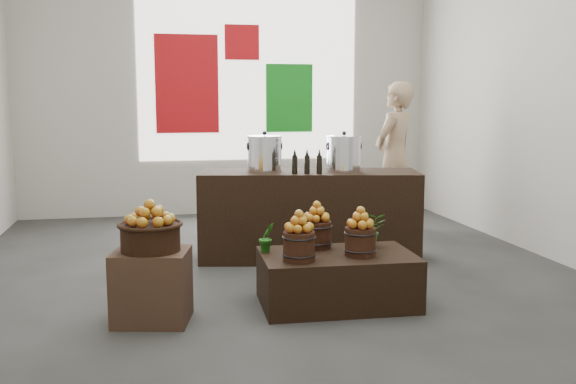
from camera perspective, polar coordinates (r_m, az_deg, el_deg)
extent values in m
plane|color=#3A3A37|center=(6.27, -1.45, -7.32)|extent=(7.00, 7.00, 0.00)
cube|color=#B4B0A6|center=(9.51, -5.33, 10.12)|extent=(6.00, 0.04, 4.00)
cube|color=white|center=(9.53, -3.49, 10.13)|extent=(3.20, 0.02, 2.40)
cube|color=#AF0D12|center=(9.43, -8.98, 9.46)|extent=(0.90, 0.04, 1.40)
cube|color=#137F1A|center=(9.62, 0.11, 8.34)|extent=(0.70, 0.04, 1.00)
cube|color=#AF0D12|center=(9.54, -4.12, 13.14)|extent=(0.50, 0.04, 0.50)
cube|color=#4D3424|center=(5.02, -12.00, -8.20)|extent=(0.64, 0.56, 0.55)
cylinder|color=black|center=(4.93, -12.13, -3.98)|extent=(0.44, 0.44, 0.20)
cube|color=black|center=(5.33, 4.39, -7.74)|extent=(1.27, 0.81, 0.43)
cylinder|color=#361B0E|center=(5.01, 0.98, -4.85)|extent=(0.25, 0.25, 0.23)
cylinder|color=#361B0E|center=(5.20, 6.44, -4.41)|extent=(0.25, 0.25, 0.23)
cylinder|color=#361B0E|center=(5.44, 2.56, -3.81)|extent=(0.25, 0.25, 0.23)
imported|color=#1E6715|center=(5.52, 7.26, -3.33)|extent=(0.30, 0.26, 0.30)
imported|color=#1E6715|center=(5.30, -1.90, -4.05)|extent=(0.17, 0.15, 0.24)
cube|color=black|center=(6.80, 1.87, -2.06)|extent=(2.38, 1.16, 0.93)
cylinder|color=silver|center=(6.71, -2.09, 3.34)|extent=(0.35, 0.35, 0.35)
cylinder|color=silver|center=(6.74, 4.98, 3.34)|extent=(0.35, 0.35, 0.35)
imported|color=tan|center=(8.29, 9.46, 3.08)|extent=(0.83, 0.79, 1.91)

